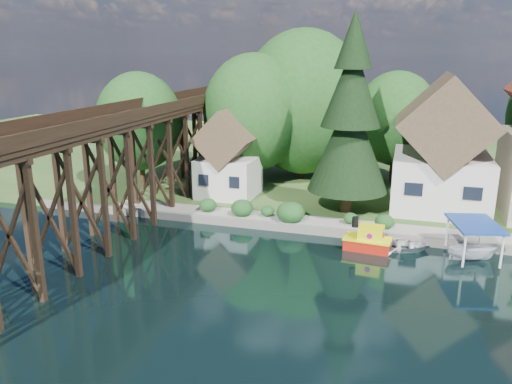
% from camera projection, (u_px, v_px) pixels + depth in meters
% --- Properties ---
extents(ground, '(140.00, 140.00, 0.00)m').
position_uv_depth(ground, '(323.00, 284.00, 29.21)').
color(ground, black).
rests_on(ground, ground).
extents(bank, '(140.00, 52.00, 0.50)m').
position_uv_depth(bank, '(368.00, 161.00, 60.48)').
color(bank, '#294C1E').
rests_on(bank, ground).
extents(seawall, '(60.00, 0.40, 0.62)m').
position_uv_depth(seawall, '(397.00, 239.00, 35.40)').
color(seawall, slate).
rests_on(seawall, ground).
extents(promenade, '(50.00, 2.60, 0.06)m').
position_uv_depth(promenade, '(427.00, 232.00, 35.98)').
color(promenade, gray).
rests_on(promenade, bank).
extents(trestle_bridge, '(4.12, 44.18, 9.30)m').
position_uv_depth(trestle_bridge, '(122.00, 160.00, 36.93)').
color(trestle_bridge, black).
rests_on(trestle_bridge, ground).
extents(house_left, '(7.64, 8.64, 11.02)m').
position_uv_depth(house_left, '(442.00, 153.00, 40.63)').
color(house_left, silver).
rests_on(house_left, bank).
extents(shed, '(5.09, 5.40, 7.85)m').
position_uv_depth(shed, '(228.00, 159.00, 44.56)').
color(shed, silver).
rests_on(shed, bank).
extents(bg_trees, '(49.90, 13.30, 10.57)m').
position_uv_depth(bg_trees, '(373.00, 116.00, 46.54)').
color(bg_trees, '#382314').
rests_on(bg_trees, bank).
extents(shrubs, '(15.76, 2.47, 1.70)m').
position_uv_depth(shrubs, '(284.00, 211.00, 38.67)').
color(shrubs, '#18441A').
rests_on(shrubs, bank).
extents(conifer, '(6.38, 6.38, 15.70)m').
position_uv_depth(conifer, '(350.00, 119.00, 38.55)').
color(conifer, '#382314').
rests_on(conifer, bank).
extents(tugboat, '(3.31, 2.02, 2.29)m').
position_uv_depth(tugboat, '(368.00, 240.00, 34.10)').
color(tugboat, '#B91A0C').
rests_on(tugboat, ground).
extents(boat_white_a, '(4.35, 3.52, 0.79)m').
position_uv_depth(boat_white_a, '(402.00, 244.00, 34.17)').
color(boat_white_a, silver).
rests_on(boat_white_a, ground).
extents(boat_canopy, '(3.56, 4.50, 2.57)m').
position_uv_depth(boat_canopy, '(473.00, 244.00, 32.27)').
color(boat_canopy, silver).
rests_on(boat_canopy, ground).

